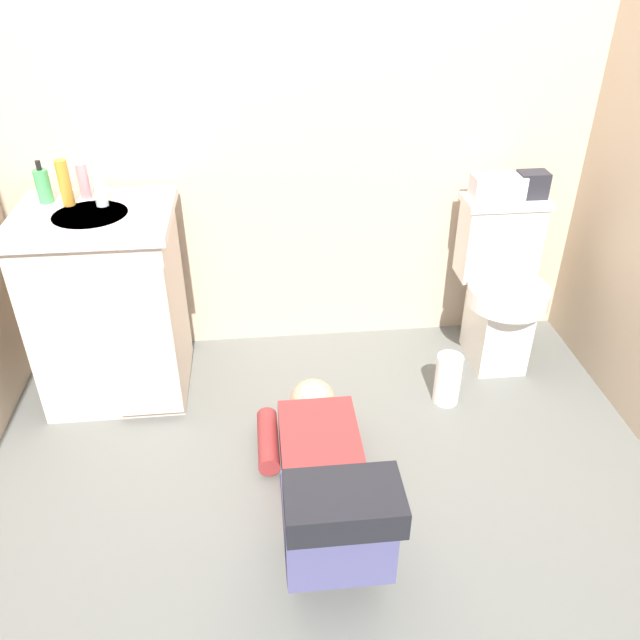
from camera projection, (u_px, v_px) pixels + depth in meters
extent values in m
cube|color=slate|center=(328.00, 503.00, 2.29)|extent=(3.03, 3.14, 0.04)
cube|color=#C9B295|center=(299.00, 82.00, 2.57)|extent=(2.69, 0.08, 2.40)
cube|color=white|center=(497.00, 324.00, 2.91)|extent=(0.22, 0.30, 0.38)
cylinder|color=white|center=(508.00, 295.00, 2.75)|extent=(0.35, 0.35, 0.08)
cube|color=white|center=(499.00, 240.00, 2.82)|extent=(0.34, 0.17, 0.34)
cube|color=white|center=(506.00, 201.00, 2.73)|extent=(0.36, 0.19, 0.03)
cube|color=beige|center=(111.00, 309.00, 2.63)|extent=(0.56, 0.48, 0.78)
cube|color=silver|center=(92.00, 217.00, 2.42)|extent=(0.60, 0.52, 0.04)
cylinder|color=silver|center=(91.00, 220.00, 2.40)|extent=(0.28, 0.28, 0.05)
cube|color=beige|center=(140.00, 346.00, 2.44)|extent=(0.26, 0.03, 0.66)
cylinder|color=silver|center=(96.00, 186.00, 2.50)|extent=(0.02, 0.02, 0.10)
cube|color=maroon|center=(322.00, 462.00, 2.32)|extent=(0.29, 0.52, 0.17)
sphere|color=tan|center=(313.00, 402.00, 2.59)|extent=(0.19, 0.19, 0.19)
cube|color=#515081|center=(334.00, 523.00, 1.96)|extent=(0.31, 0.28, 0.20)
cube|color=#515081|center=(340.00, 534.00, 1.78)|extent=(0.31, 0.12, 0.32)
cube|color=black|center=(344.00, 504.00, 1.65)|extent=(0.31, 0.19, 0.09)
cylinder|color=maroon|center=(268.00, 440.00, 2.45)|extent=(0.08, 0.30, 0.08)
cube|color=silver|center=(498.00, 187.00, 2.69)|extent=(0.22, 0.11, 0.10)
cube|color=#26262D|center=(532.00, 184.00, 2.70)|extent=(0.12, 0.09, 0.11)
cylinder|color=#42A158|center=(43.00, 186.00, 2.45)|extent=(0.06, 0.06, 0.13)
cylinder|color=black|center=(38.00, 165.00, 2.41)|extent=(0.02, 0.02, 0.04)
cylinder|color=gold|center=(65.00, 183.00, 2.42)|extent=(0.05, 0.05, 0.18)
cylinder|color=#D28E98|center=(84.00, 181.00, 2.49)|extent=(0.04, 0.04, 0.14)
cylinder|color=silver|center=(100.00, 189.00, 2.43)|extent=(0.05, 0.05, 0.13)
cylinder|color=white|center=(448.00, 379.00, 2.69)|extent=(0.11, 0.11, 0.23)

